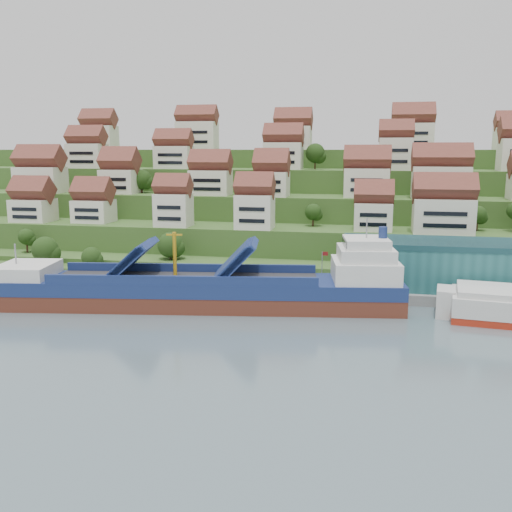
# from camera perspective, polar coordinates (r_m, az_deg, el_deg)

# --- Properties ---
(ground) EXTENTS (300.00, 300.00, 0.00)m
(ground) POSITION_cam_1_polar(r_m,az_deg,el_deg) (114.93, -2.90, -5.13)
(ground) COLOR slate
(ground) RESTS_ON ground
(quay) EXTENTS (180.00, 14.00, 2.20)m
(quay) POSITION_cam_1_polar(r_m,az_deg,el_deg) (126.05, 7.65, -3.28)
(quay) COLOR gray
(quay) RESTS_ON ground
(pebble_beach) EXTENTS (45.00, 20.00, 1.00)m
(pebble_beach) POSITION_cam_1_polar(r_m,az_deg,el_deg) (149.75, -23.77, -2.11)
(pebble_beach) COLOR gray
(pebble_beach) RESTS_ON ground
(hillside) EXTENTS (260.00, 128.00, 31.00)m
(hillside) POSITION_cam_1_polar(r_m,az_deg,el_deg) (213.49, 3.91, 5.09)
(hillside) COLOR #2D4C1E
(hillside) RESTS_ON ground
(hillside_village) EXTENTS (156.52, 63.74, 29.61)m
(hillside_village) POSITION_cam_1_polar(r_m,az_deg,el_deg) (170.16, 3.03, 8.39)
(hillside_village) COLOR silver
(hillside_village) RESTS_ON ground
(hillside_trees) EXTENTS (140.50, 62.83, 30.18)m
(hillside_trees) POSITION_cam_1_polar(r_m,az_deg,el_deg) (158.38, -3.99, 5.31)
(hillside_trees) COLOR #234216
(hillside_trees) RESTS_ON ground
(warehouse) EXTENTS (60.00, 15.00, 10.00)m
(warehouse) POSITION_cam_1_polar(r_m,az_deg,el_deg) (128.87, 22.13, -0.89)
(warehouse) COLOR #256566
(warehouse) RESTS_ON quay
(flagpole) EXTENTS (1.28, 0.16, 8.00)m
(flagpole) POSITION_cam_1_polar(r_m,az_deg,el_deg) (120.03, 6.67, -1.13)
(flagpole) COLOR gray
(flagpole) RESTS_ON quay
(cargo_ship) EXTENTS (82.42, 24.30, 18.11)m
(cargo_ship) POSITION_cam_1_polar(r_m,az_deg,el_deg) (114.55, -4.86, -3.44)
(cargo_ship) COLOR #5B291B
(cargo_ship) RESTS_ON ground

